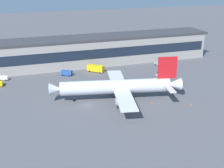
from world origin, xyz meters
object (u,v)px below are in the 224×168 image
airliner (118,87)px  crew_van (67,73)px  traffic_cone_1 (152,103)px  traffic_cone_0 (191,104)px  follow_me_car (3,78)px  pushback_tractor (159,63)px  baggage_tug (0,84)px  fuel_truck (95,68)px

airliner → crew_van: airliner is taller
crew_van → traffic_cone_1: size_ratio=9.50×
airliner → traffic_cone_1: airliner is taller
traffic_cone_0 → traffic_cone_1: (-13.06, 6.30, -0.03)m
crew_van → follow_me_car: size_ratio=1.15×
airliner → pushback_tractor: bearing=44.7°
follow_me_car → traffic_cone_1: bearing=-41.4°
baggage_tug → pushback_tractor: bearing=4.2°
airliner → crew_van: (-12.92, 35.50, -3.78)m
follow_me_car → fuel_truck: size_ratio=0.59×
traffic_cone_0 → fuel_truck: bearing=113.6°
crew_van → fuel_truck: bearing=5.2°
airliner → baggage_tug: 53.30m
crew_van → pushback_tractor: size_ratio=1.03×
airliner → follow_me_car: airliner is taller
crew_van → follow_me_car: bearing=173.8°
crew_van → traffic_cone_0: size_ratio=8.60×
baggage_tug → traffic_cone_0: (67.32, -45.12, -0.76)m
fuel_truck → pushback_tractor: bearing=-0.1°
fuel_truck → baggage_tug: bearing=-172.4°
follow_me_car → traffic_cone_1: 70.44m
pushback_tractor → baggage_tug: bearing=-175.8°
traffic_cone_1 → fuel_truck: bearing=101.7°
crew_van → pushback_tractor: crew_van is taller
airliner → pushback_tractor: airliner is taller
pushback_tractor → traffic_cone_0: bearing=-104.4°
baggage_tug → fuel_truck: (44.96, 5.99, 0.80)m
follow_me_car → pushback_tractor: bearing=-1.3°
follow_me_car → baggage_tug: same height
fuel_truck → follow_me_car: bearing=177.6°
traffic_cone_1 → crew_van: bearing=118.8°
traffic_cone_0 → traffic_cone_1: size_ratio=1.10×
crew_van → fuel_truck: size_ratio=0.69×
fuel_truck → traffic_cone_0: 55.80m
airliner → pushback_tractor: size_ratio=9.49×
pushback_tractor → traffic_cone_0: 52.70m
follow_me_car → traffic_cone_0: bearing=-38.8°
airliner → pushback_tractor: 52.44m
airliner → crew_van: size_ratio=9.23×
crew_van → baggage_tug: crew_van is taller
baggage_tug → traffic_cone_1: bearing=-35.6°
traffic_cone_0 → pushback_tractor: bearing=75.6°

